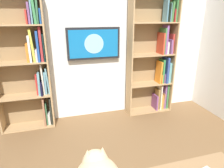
# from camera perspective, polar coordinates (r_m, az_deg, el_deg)

# --- Properties ---
(wall_back) EXTENTS (4.52, 0.06, 2.70)m
(wall_back) POSITION_cam_1_polar(r_m,az_deg,el_deg) (3.38, -6.74, 12.37)
(wall_back) COLOR silver
(wall_back) RESTS_ON ground
(bookshelf_left) EXTENTS (0.84, 0.28, 2.19)m
(bookshelf_left) POSITION_cam_1_polar(r_m,az_deg,el_deg) (3.66, 12.73, 7.54)
(bookshelf_left) COLOR tan
(bookshelf_left) RESTS_ON ground
(bookshelf_right) EXTENTS (0.81, 0.28, 2.17)m
(bookshelf_right) POSITION_cam_1_polar(r_m,az_deg,el_deg) (3.25, -23.41, 5.91)
(bookshelf_right) COLOR tan
(bookshelf_right) RESTS_ON ground
(wall_mounted_tv) EXTENTS (0.88, 0.07, 0.52)m
(wall_mounted_tv) POSITION_cam_1_polar(r_m,az_deg,el_deg) (3.32, -5.35, 11.62)
(wall_mounted_tv) COLOR black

